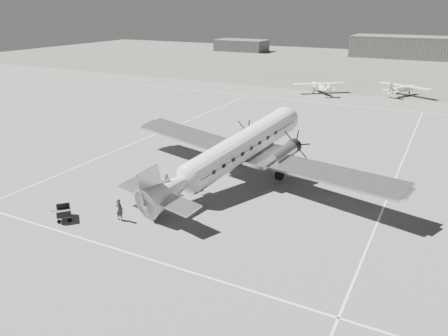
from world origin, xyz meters
TOP-DOWN VIEW (x-y plane):
  - ground at (0.00, 0.00)m, footprint 260.00×260.00m
  - taxi_line_near at (0.00, -14.00)m, footprint 60.00×0.15m
  - taxi_line_right at (12.00, 0.00)m, footprint 0.15×80.00m
  - taxi_line_left at (-18.00, 10.00)m, footprint 0.15×60.00m
  - taxi_line_horizon at (0.00, 40.00)m, footprint 90.00×0.15m
  - grass_infield at (0.00, 95.00)m, footprint 260.00×90.00m
  - hangar_main at (5.00, 120.00)m, footprint 42.00×14.00m
  - shed_secondary at (-55.00, 115.00)m, footprint 18.00×10.00m
  - dc3_airliner at (-1.49, 0.48)m, footprint 35.49×28.76m
  - light_plane_left at (-6.84, 48.34)m, footprint 13.15×12.83m
  - light_plane_right at (7.45, 53.18)m, footprint 12.99×12.12m
  - baggage_cart_near at (-6.13, -6.02)m, footprint 1.84×1.51m
  - baggage_cart_far at (-10.12, -12.33)m, footprint 2.16×2.12m
  - ground_crew at (-6.07, -10.42)m, footprint 0.69×0.48m
  - ramp_agent at (-5.70, -4.38)m, footprint 1.10×1.17m
  - passenger at (-5.30, -2.89)m, footprint 0.49×0.73m

SIDE VIEW (x-z plane):
  - ground at x=0.00m, z-range 0.00..0.00m
  - grass_infield at x=0.00m, z-range 0.00..0.01m
  - taxi_line_near at x=0.00m, z-range 0.00..0.01m
  - taxi_line_right at x=12.00m, z-range 0.00..0.01m
  - taxi_line_left at x=-18.00m, z-range 0.00..0.01m
  - taxi_line_horizon at x=0.00m, z-range 0.00..0.01m
  - baggage_cart_near at x=-6.13m, z-range 0.00..0.90m
  - baggage_cart_far at x=-10.12m, z-range 0.00..1.00m
  - passenger at x=-5.30m, z-range 0.00..1.46m
  - ground_crew at x=-6.07m, z-range 0.00..1.80m
  - ramp_agent at x=-5.70m, z-range 0.00..1.92m
  - light_plane_left at x=-6.84m, z-range 0.00..2.12m
  - light_plane_right at x=7.45m, z-range 0.00..2.14m
  - shed_secondary at x=-55.00m, z-range 0.00..4.00m
  - dc3_airliner at x=-1.49m, z-range 0.00..5.91m
  - hangar_main at x=5.00m, z-range 0.00..6.60m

